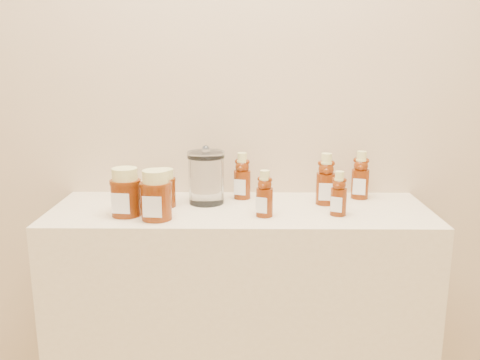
# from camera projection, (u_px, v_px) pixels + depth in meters

# --- Properties ---
(wall_back) EXTENTS (3.50, 0.02, 2.70)m
(wall_back) POSITION_uv_depth(u_px,v_px,m) (241.00, 63.00, 1.70)
(wall_back) COLOR #C9AD88
(wall_back) RESTS_ON ground
(display_table) EXTENTS (1.20, 0.40, 0.90)m
(display_table) POSITION_uv_depth(u_px,v_px,m) (240.00, 336.00, 1.72)
(display_table) COLOR beige
(display_table) RESTS_ON ground
(bear_bottle_back_left) EXTENTS (0.08, 0.08, 0.18)m
(bear_bottle_back_left) POSITION_uv_depth(u_px,v_px,m) (242.00, 173.00, 1.71)
(bear_bottle_back_left) COLOR #571C06
(bear_bottle_back_left) RESTS_ON display_table
(bear_bottle_back_mid) EXTENTS (0.07, 0.07, 0.19)m
(bear_bottle_back_mid) POSITION_uv_depth(u_px,v_px,m) (326.00, 176.00, 1.64)
(bear_bottle_back_mid) COLOR #571C06
(bear_bottle_back_mid) RESTS_ON display_table
(bear_bottle_back_right) EXTENTS (0.08, 0.08, 0.18)m
(bear_bottle_back_right) POSITION_uv_depth(u_px,v_px,m) (361.00, 172.00, 1.71)
(bear_bottle_back_right) COLOR #571C06
(bear_bottle_back_right) RESTS_ON display_table
(bear_bottle_front_left) EXTENTS (0.07, 0.07, 0.16)m
(bear_bottle_front_left) POSITION_uv_depth(u_px,v_px,m) (265.00, 190.00, 1.52)
(bear_bottle_front_left) COLOR #571C06
(bear_bottle_front_left) RESTS_ON display_table
(bear_bottle_front_right) EXTENTS (0.07, 0.07, 0.15)m
(bear_bottle_front_right) POSITION_uv_depth(u_px,v_px,m) (339.00, 190.00, 1.53)
(bear_bottle_front_right) COLOR #571C06
(bear_bottle_front_right) RESTS_ON display_table
(honey_jar_left) EXTENTS (0.11, 0.11, 0.15)m
(honey_jar_left) POSITION_uv_depth(u_px,v_px,m) (126.00, 192.00, 1.52)
(honey_jar_left) COLOR #571C06
(honey_jar_left) RESTS_ON display_table
(honey_jar_back) EXTENTS (0.10, 0.10, 0.12)m
(honey_jar_back) POSITION_uv_depth(u_px,v_px,m) (164.00, 188.00, 1.62)
(honey_jar_back) COLOR #571C06
(honey_jar_back) RESTS_ON display_table
(honey_jar_front) EXTENTS (0.10, 0.10, 0.15)m
(honey_jar_front) POSITION_uv_depth(u_px,v_px,m) (156.00, 195.00, 1.49)
(honey_jar_front) COLOR #571C06
(honey_jar_front) RESTS_ON display_table
(glass_canister) EXTENTS (0.15, 0.15, 0.19)m
(glass_canister) POSITION_uv_depth(u_px,v_px,m) (206.00, 175.00, 1.65)
(glass_canister) COLOR white
(glass_canister) RESTS_ON display_table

